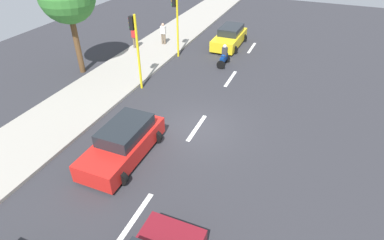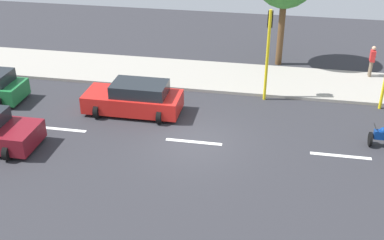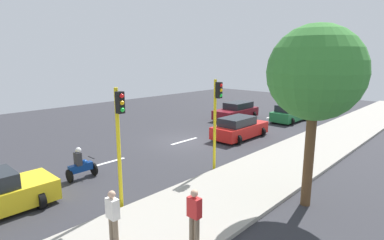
{
  "view_description": "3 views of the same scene",
  "coord_description": "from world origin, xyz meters",
  "px_view_note": "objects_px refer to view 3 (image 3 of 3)",
  "views": [
    {
      "loc": [
        -4.63,
        11.89,
        9.09
      ],
      "look_at": [
        -0.21,
        1.16,
        1.26
      ],
      "focal_mm": 28.9,
      "sensor_mm": 36.0,
      "label": 1
    },
    {
      "loc": [
        -17.51,
        -3.21,
        10.52
      ],
      "look_at": [
        0.35,
        0.14,
        0.85
      ],
      "focal_mm": 45.9,
      "sensor_mm": 36.0,
      "label": 2
    },
    {
      "loc": [
        13.93,
        -14.05,
        5.54
      ],
      "look_at": [
        -0.33,
        1.09,
        1.24
      ],
      "focal_mm": 28.58,
      "sensor_mm": 36.0,
      "label": 3
    }
  ],
  "objects_px": {
    "car_red": "(239,128)",
    "pedestrian_near_signal": "(194,215)",
    "car_green": "(289,114)",
    "traffic_light_corner": "(119,132)",
    "traffic_light_midblock": "(216,112)",
    "street_tree_center": "(316,74)",
    "pedestrian_by_tree": "(113,216)",
    "car_maroon": "(236,111)",
    "motorcycle": "(81,166)"
  },
  "relations": [
    {
      "from": "motorcycle",
      "to": "pedestrian_near_signal",
      "type": "relative_size",
      "value": 0.91
    },
    {
      "from": "street_tree_center",
      "to": "traffic_light_midblock",
      "type": "bearing_deg",
      "value": 173.71
    },
    {
      "from": "car_red",
      "to": "car_maroon",
      "type": "relative_size",
      "value": 0.97
    },
    {
      "from": "car_green",
      "to": "traffic_light_corner",
      "type": "xyz_separation_m",
      "value": [
        2.68,
        -18.97,
        2.22
      ]
    },
    {
      "from": "car_maroon",
      "to": "traffic_light_midblock",
      "type": "xyz_separation_m",
      "value": [
        6.68,
        -11.24,
        2.22
      ]
    },
    {
      "from": "car_red",
      "to": "traffic_light_corner",
      "type": "xyz_separation_m",
      "value": [
        2.65,
        -11.36,
        2.22
      ]
    },
    {
      "from": "car_red",
      "to": "traffic_light_midblock",
      "type": "xyz_separation_m",
      "value": [
        2.65,
        -5.88,
        2.22
      ]
    },
    {
      "from": "car_red",
      "to": "pedestrian_near_signal",
      "type": "height_order",
      "value": "pedestrian_near_signal"
    },
    {
      "from": "car_maroon",
      "to": "pedestrian_by_tree",
      "type": "relative_size",
      "value": 2.72
    },
    {
      "from": "car_red",
      "to": "traffic_light_corner",
      "type": "distance_m",
      "value": 11.88
    },
    {
      "from": "car_green",
      "to": "street_tree_center",
      "type": "height_order",
      "value": "street_tree_center"
    },
    {
      "from": "car_green",
      "to": "car_maroon",
      "type": "height_order",
      "value": "same"
    },
    {
      "from": "motorcycle",
      "to": "traffic_light_corner",
      "type": "xyz_separation_m",
      "value": [
        3.77,
        -0.3,
        2.29
      ]
    },
    {
      "from": "pedestrian_near_signal",
      "to": "traffic_light_corner",
      "type": "bearing_deg",
      "value": -179.29
    },
    {
      "from": "car_red",
      "to": "traffic_light_midblock",
      "type": "bearing_deg",
      "value": -65.72
    },
    {
      "from": "car_green",
      "to": "motorcycle",
      "type": "relative_size",
      "value": 2.61
    },
    {
      "from": "car_maroon",
      "to": "traffic_light_corner",
      "type": "height_order",
      "value": "traffic_light_corner"
    },
    {
      "from": "motorcycle",
      "to": "pedestrian_near_signal",
      "type": "xyz_separation_m",
      "value": [
        7.36,
        -0.25,
        0.42
      ]
    },
    {
      "from": "motorcycle",
      "to": "street_tree_center",
      "type": "distance_m",
      "value": 10.69
    },
    {
      "from": "traffic_light_corner",
      "to": "car_red",
      "type": "bearing_deg",
      "value": 103.14
    },
    {
      "from": "car_maroon",
      "to": "pedestrian_near_signal",
      "type": "height_order",
      "value": "pedestrian_near_signal"
    },
    {
      "from": "pedestrian_by_tree",
      "to": "traffic_light_midblock",
      "type": "height_order",
      "value": "traffic_light_midblock"
    },
    {
      "from": "car_maroon",
      "to": "motorcycle",
      "type": "height_order",
      "value": "motorcycle"
    },
    {
      "from": "motorcycle",
      "to": "pedestrian_by_tree",
      "type": "relative_size",
      "value": 0.91
    },
    {
      "from": "traffic_light_midblock",
      "to": "street_tree_center",
      "type": "xyz_separation_m",
      "value": [
        4.84,
        -0.53,
        2.03
      ]
    },
    {
      "from": "car_maroon",
      "to": "traffic_light_midblock",
      "type": "height_order",
      "value": "traffic_light_midblock"
    },
    {
      "from": "car_green",
      "to": "car_red",
      "type": "distance_m",
      "value": 7.6
    },
    {
      "from": "car_maroon",
      "to": "street_tree_center",
      "type": "height_order",
      "value": "street_tree_center"
    },
    {
      "from": "car_maroon",
      "to": "pedestrian_near_signal",
      "type": "distance_m",
      "value": 19.59
    },
    {
      "from": "pedestrian_near_signal",
      "to": "motorcycle",
      "type": "bearing_deg",
      "value": 178.03
    },
    {
      "from": "car_red",
      "to": "pedestrian_near_signal",
      "type": "distance_m",
      "value": 12.93
    },
    {
      "from": "pedestrian_by_tree",
      "to": "traffic_light_midblock",
      "type": "xyz_separation_m",
      "value": [
        -1.93,
        7.09,
        1.87
      ]
    },
    {
      "from": "car_maroon",
      "to": "pedestrian_near_signal",
      "type": "relative_size",
      "value": 2.72
    },
    {
      "from": "car_red",
      "to": "traffic_light_corner",
      "type": "relative_size",
      "value": 0.99
    },
    {
      "from": "car_red",
      "to": "car_green",
      "type": "bearing_deg",
      "value": 90.21
    },
    {
      "from": "pedestrian_by_tree",
      "to": "car_maroon",
      "type": "bearing_deg",
      "value": 115.17
    },
    {
      "from": "traffic_light_corner",
      "to": "street_tree_center",
      "type": "xyz_separation_m",
      "value": [
        4.84,
        4.95,
        2.03
      ]
    },
    {
      "from": "car_red",
      "to": "street_tree_center",
      "type": "distance_m",
      "value": 10.74
    },
    {
      "from": "car_green",
      "to": "traffic_light_midblock",
      "type": "height_order",
      "value": "traffic_light_midblock"
    },
    {
      "from": "pedestrian_by_tree",
      "to": "traffic_light_corner",
      "type": "distance_m",
      "value": 3.13
    },
    {
      "from": "pedestrian_by_tree",
      "to": "traffic_light_corner",
      "type": "height_order",
      "value": "traffic_light_corner"
    },
    {
      "from": "pedestrian_near_signal",
      "to": "traffic_light_midblock",
      "type": "bearing_deg",
      "value": 123.43
    },
    {
      "from": "car_red",
      "to": "traffic_light_midblock",
      "type": "height_order",
      "value": "traffic_light_midblock"
    },
    {
      "from": "traffic_light_corner",
      "to": "car_maroon",
      "type": "bearing_deg",
      "value": 111.78
    },
    {
      "from": "car_red",
      "to": "pedestrian_by_tree",
      "type": "height_order",
      "value": "pedestrian_by_tree"
    },
    {
      "from": "car_green",
      "to": "pedestrian_near_signal",
      "type": "xyz_separation_m",
      "value": [
        6.27,
        -18.92,
        0.35
      ]
    },
    {
      "from": "car_maroon",
      "to": "street_tree_center",
      "type": "xyz_separation_m",
      "value": [
        11.52,
        -11.77,
        4.25
      ]
    },
    {
      "from": "pedestrian_near_signal",
      "to": "pedestrian_by_tree",
      "type": "bearing_deg",
      "value": -135.12
    },
    {
      "from": "car_red",
      "to": "pedestrian_by_tree",
      "type": "xyz_separation_m",
      "value": [
        4.59,
        -12.97,
        0.35
      ]
    },
    {
      "from": "traffic_light_midblock",
      "to": "car_red",
      "type": "bearing_deg",
      "value": 114.28
    }
  ]
}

